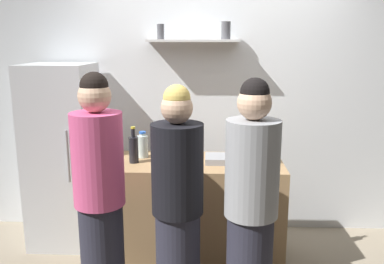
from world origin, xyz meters
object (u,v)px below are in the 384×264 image
object	(u,v)px
baking_pan	(226,159)
person_pink_top	(100,198)
wine_bottle_green_glass	(273,151)
water_bottle_plastic	(143,146)
wine_bottle_dark_glass	(134,149)
person_grey_hoodie	(251,209)
utensil_holder	(159,155)
refrigerator	(63,155)
person_blonde	(178,207)

from	to	relation	value
baking_pan	person_pink_top	world-z (taller)	person_pink_top
wine_bottle_green_glass	water_bottle_plastic	distance (m)	1.09
wine_bottle_dark_glass	wine_bottle_green_glass	size ratio (longest dim) A/B	1.10
wine_bottle_green_glass	person_grey_hoodie	xyz separation A→B (m)	(-0.25, -0.80, -0.17)
utensil_holder	person_pink_top	bearing A→B (deg)	-114.39
water_bottle_plastic	utensil_holder	bearing A→B (deg)	-37.84
refrigerator	wine_bottle_dark_glass	bearing A→B (deg)	-26.91
water_bottle_plastic	person_blonde	xyz separation A→B (m)	(0.36, -0.85, -0.20)
wine_bottle_dark_glass	person_grey_hoodie	bearing A→B (deg)	-40.68
baking_pan	water_bottle_plastic	xyz separation A→B (m)	(-0.71, 0.11, 0.08)
wine_bottle_green_glass	person_blonde	size ratio (longest dim) A/B	0.17
person_blonde	wine_bottle_green_glass	bearing A→B (deg)	20.54
wine_bottle_green_glass	person_blonde	world-z (taller)	person_blonde
refrigerator	person_grey_hoodie	xyz separation A→B (m)	(1.61, -1.13, -0.02)
baking_pan	person_pink_top	xyz separation A→B (m)	(-0.87, -0.70, -0.08)
person_blonde	person_pink_top	bearing A→B (deg)	151.79
wine_bottle_green_glass	utensil_holder	bearing A→B (deg)	179.43
water_bottle_plastic	refrigerator	bearing A→B (deg)	165.22
wine_bottle_green_glass	person_grey_hoodie	size ratio (longest dim) A/B	0.17
baking_pan	wine_bottle_dark_glass	size ratio (longest dim) A/B	1.13
refrigerator	person_blonde	size ratio (longest dim) A/B	1.04
baking_pan	person_grey_hoodie	xyz separation A→B (m)	(0.13, -0.81, -0.09)
refrigerator	wine_bottle_dark_glass	size ratio (longest dim) A/B	5.54
baking_pan	person_blonde	size ratio (longest dim) A/B	0.21
wine_bottle_dark_glass	person_pink_top	world-z (taller)	person_pink_top
refrigerator	utensil_holder	size ratio (longest dim) A/B	7.53
wine_bottle_green_glass	person_pink_top	world-z (taller)	person_pink_top
utensil_holder	wine_bottle_green_glass	distance (m)	0.94
wine_bottle_dark_glass	wine_bottle_green_glass	bearing A→B (deg)	1.88
wine_bottle_green_glass	person_blonde	xyz separation A→B (m)	(-0.72, -0.72, -0.20)
baking_pan	person_pink_top	size ratio (longest dim) A/B	0.20
baking_pan	wine_bottle_dark_glass	xyz separation A→B (m)	(-0.75, -0.05, 0.09)
refrigerator	person_pink_top	xyz separation A→B (m)	(0.61, -1.02, -0.01)
water_bottle_plastic	person_pink_top	distance (m)	0.84
refrigerator	wine_bottle_green_glass	distance (m)	1.89
wine_bottle_green_glass	person_grey_hoodie	bearing A→B (deg)	-107.39
wine_bottle_green_glass	refrigerator	bearing A→B (deg)	169.93
person_blonde	person_grey_hoodie	bearing A→B (deg)	-33.63
person_blonde	baking_pan	bearing A→B (deg)	40.62
utensil_holder	refrigerator	bearing A→B (deg)	160.82
baking_pan	person_blonde	world-z (taller)	person_blonde
refrigerator	person_pink_top	world-z (taller)	person_pink_top
refrigerator	utensil_holder	distance (m)	0.98
wine_bottle_dark_glass	person_pink_top	distance (m)	0.68
utensil_holder	person_grey_hoodie	world-z (taller)	person_grey_hoodie
baking_pan	utensil_holder	distance (m)	0.56
water_bottle_plastic	person_blonde	size ratio (longest dim) A/B	0.14
refrigerator	baking_pan	xyz separation A→B (m)	(1.48, -0.32, 0.08)
person_pink_top	person_grey_hoodie	xyz separation A→B (m)	(1.00, -0.11, -0.01)
utensil_holder	wine_bottle_dark_glass	size ratio (longest dim) A/B	0.74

